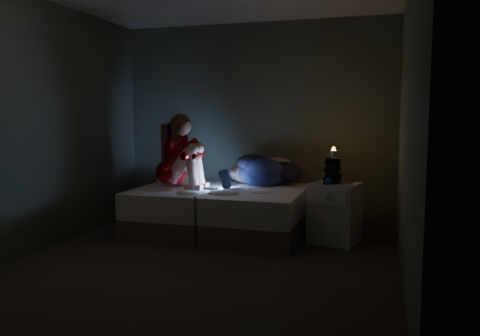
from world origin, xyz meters
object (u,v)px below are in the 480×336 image
at_px(phone, 328,184).
at_px(laptop, 213,179).
at_px(bed, 221,211).
at_px(candle, 334,155).
at_px(woman, 171,151).
at_px(nightstand, 335,213).

bearing_deg(phone, laptop, 156.98).
bearing_deg(phone, bed, 155.07).
bearing_deg(laptop, candle, 5.26).
bearing_deg(candle, woman, -177.88).
distance_m(laptop, candle, 1.43).
distance_m(laptop, nightstand, 1.46).
xyz_separation_m(woman, candle, (1.92, 0.07, -0.01)).
height_order(woman, laptop, woman).
relative_size(laptop, nightstand, 0.52).
height_order(woman, phone, woman).
bearing_deg(candle, phone, -106.36).
bearing_deg(phone, nightstand, 36.13).
height_order(bed, laptop, laptop).
distance_m(candle, phone, 0.33).
distance_m(nightstand, candle, 0.64).
bearing_deg(woman, bed, 11.22).
height_order(candle, phone, candle).
xyz_separation_m(bed, nightstand, (1.35, -0.05, 0.06)).
relative_size(woman, laptop, 2.58).
relative_size(laptop, phone, 2.46).
distance_m(laptop, phone, 1.36).
bearing_deg(phone, woman, 159.80).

